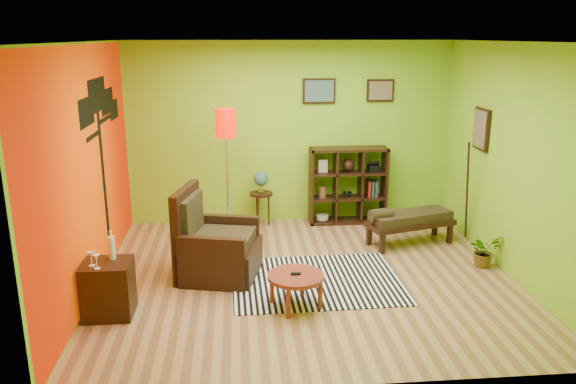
{
  "coord_description": "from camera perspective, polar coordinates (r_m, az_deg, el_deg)",
  "views": [
    {
      "loc": [
        -0.81,
        -6.33,
        2.87
      ],
      "look_at": [
        -0.22,
        0.14,
        1.05
      ],
      "focal_mm": 35.0,
      "sensor_mm": 36.0,
      "label": 1
    }
  ],
  "objects": [
    {
      "name": "cube_shelf",
      "position": [
        8.83,
        6.19,
        0.67
      ],
      "size": [
        1.2,
        0.35,
        1.2
      ],
      "color": "black",
      "rests_on": "ground"
    },
    {
      "name": "potted_plant",
      "position": [
        7.65,
        19.24,
        -5.98
      ],
      "size": [
        0.5,
        0.52,
        0.33
      ],
      "primitive_type": "imported",
      "rotation": [
        0.0,
        0.0,
        0.34
      ],
      "color": "#26661E",
      "rests_on": "ground"
    },
    {
      "name": "ground",
      "position": [
        6.99,
        1.89,
        -8.58
      ],
      "size": [
        5.0,
        5.0,
        0.0
      ],
      "primitive_type": "plane",
      "color": "tan",
      "rests_on": "ground"
    },
    {
      "name": "bench",
      "position": [
        8.07,
        12.13,
        -2.75
      ],
      "size": [
        1.33,
        0.78,
        0.58
      ],
      "color": "black",
      "rests_on": "ground"
    },
    {
      "name": "room_shell",
      "position": [
        6.47,
        1.19,
        6.14
      ],
      "size": [
        5.04,
        4.54,
        2.82
      ],
      "color": "#84C520",
      "rests_on": "ground"
    },
    {
      "name": "globe_table",
      "position": [
        8.59,
        -2.77,
        0.72
      ],
      "size": [
        0.36,
        0.36,
        0.87
      ],
      "color": "black",
      "rests_on": "ground"
    },
    {
      "name": "armchair",
      "position": [
        6.97,
        -7.5,
        -5.8
      ],
      "size": [
        1.09,
        1.08,
        1.11
      ],
      "color": "black",
      "rests_on": "ground"
    },
    {
      "name": "zebra_rug",
      "position": [
        6.87,
        2.92,
        -8.98
      ],
      "size": [
        2.05,
        1.59,
        0.01
      ],
      "primitive_type": "cube",
      "rotation": [
        0.0,
        0.0,
        0.02
      ],
      "color": "white",
      "rests_on": "ground"
    },
    {
      "name": "floor_lamp",
      "position": [
        7.75,
        -6.32,
        5.73
      ],
      "size": [
        0.29,
        0.29,
        1.91
      ],
      "color": "silver",
      "rests_on": "ground"
    },
    {
      "name": "side_cabinet",
      "position": [
        6.27,
        -17.8,
        -9.3
      ],
      "size": [
        0.5,
        0.46,
        0.91
      ],
      "color": "black",
      "rests_on": "ground"
    },
    {
      "name": "coffee_table",
      "position": [
        6.14,
        0.79,
        -8.83
      ],
      "size": [
        0.62,
        0.62,
        0.4
      ],
      "color": "maroon",
      "rests_on": "ground"
    }
  ]
}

